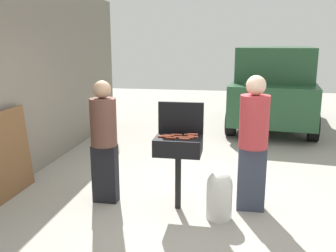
{
  "coord_description": "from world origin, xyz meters",
  "views": [
    {
      "loc": [
        0.61,
        -4.73,
        2.18
      ],
      "look_at": [
        -0.28,
        0.37,
        1.0
      ],
      "focal_mm": 40.22,
      "sensor_mm": 36.0,
      "label": 1
    }
  ],
  "objects": [
    {
      "name": "grill_lid_open",
      "position": [
        -0.06,
        0.09,
        1.18
      ],
      "size": [
        0.6,
        0.05,
        0.42
      ],
      "primitive_type": "cube",
      "color": "black",
      "rests_on": "bbq_grill"
    },
    {
      "name": "hot_dog_0",
      "position": [
        0.07,
        -0.03,
        0.99
      ],
      "size": [
        0.13,
        0.04,
        0.03
      ],
      "primitive_type": "cylinder",
      "rotation": [
        0.0,
        1.57,
        0.09
      ],
      "color": "#AD4228",
      "rests_on": "bbq_grill"
    },
    {
      "name": "hot_dog_4",
      "position": [
        -0.22,
        -0.14,
        0.99
      ],
      "size": [
        0.13,
        0.03,
        0.03
      ],
      "primitive_type": "cylinder",
      "rotation": [
        0.0,
        1.57,
        -0.06
      ],
      "color": "#B74C33",
      "rests_on": "bbq_grill"
    },
    {
      "name": "hot_dog_5",
      "position": [
        0.12,
        -0.11,
        0.99
      ],
      "size": [
        0.13,
        0.03,
        0.03
      ],
      "primitive_type": "cylinder",
      "rotation": [
        0.0,
        1.57,
        -0.04
      ],
      "color": "#C6593D",
      "rests_on": "bbq_grill"
    },
    {
      "name": "hot_dog_1",
      "position": [
        -0.19,
        -0.11,
        0.99
      ],
      "size": [
        0.13,
        0.04,
        0.03
      ],
      "primitive_type": "cylinder",
      "rotation": [
        0.0,
        1.57,
        0.11
      ],
      "color": "#C6593D",
      "rests_on": "bbq_grill"
    },
    {
      "name": "hot_dog_8",
      "position": [
        -0.05,
        -0.17,
        0.99
      ],
      "size": [
        0.13,
        0.03,
        0.03
      ],
      "primitive_type": "cylinder",
      "rotation": [
        0.0,
        1.57,
        0.05
      ],
      "color": "#B74C33",
      "rests_on": "bbq_grill"
    },
    {
      "name": "propane_tank",
      "position": [
        0.49,
        -0.33,
        0.32
      ],
      "size": [
        0.32,
        0.32,
        0.62
      ],
      "color": "silver",
      "rests_on": "ground"
    },
    {
      "name": "ground_plane",
      "position": [
        0.0,
        0.0,
        0.0
      ],
      "size": [
        24.0,
        24.0,
        0.0
      ],
      "primitive_type": "plane",
      "color": "#9E998E"
    },
    {
      "name": "hot_dog_10",
      "position": [
        -0.25,
        -0.18,
        0.99
      ],
      "size": [
        0.13,
        0.03,
        0.03
      ],
      "primitive_type": "cylinder",
      "rotation": [
        0.0,
        1.57,
        0.02
      ],
      "color": "#AD4228",
      "rests_on": "bbq_grill"
    },
    {
      "name": "hot_dog_6",
      "position": [
        0.07,
        -0.17,
        0.99
      ],
      "size": [
        0.13,
        0.04,
        0.03
      ],
      "primitive_type": "cylinder",
      "rotation": [
        0.0,
        1.57,
        -0.1
      ],
      "color": "#B74C33",
      "rests_on": "bbq_grill"
    },
    {
      "name": "parked_minivan",
      "position": [
        1.65,
        5.34,
        1.03
      ],
      "size": [
        2.42,
        4.58,
        2.02
      ],
      "rotation": [
        0.0,
        0.0,
        3.03
      ],
      "color": "#234C2D",
      "rests_on": "ground"
    },
    {
      "name": "hot_dog_3",
      "position": [
        0.11,
        0.01,
        0.99
      ],
      "size": [
        0.13,
        0.03,
        0.03
      ],
      "primitive_type": "cylinder",
      "rotation": [
        0.0,
        1.57,
        -0.0
      ],
      "color": "#C6593D",
      "rests_on": "bbq_grill"
    },
    {
      "name": "hot_dog_9",
      "position": [
        -0.09,
        -0.06,
        0.99
      ],
      "size": [
        0.13,
        0.03,
        0.03
      ],
      "primitive_type": "cylinder",
      "rotation": [
        0.0,
        1.57,
        0.0
      ],
      "color": "#AD4228",
      "rests_on": "bbq_grill"
    },
    {
      "name": "house_wall_side",
      "position": [
        -2.73,
        1.0,
        1.57
      ],
      "size": [
        0.24,
        8.0,
        3.15
      ],
      "primitive_type": "cube",
      "color": "slate",
      "rests_on": "ground"
    },
    {
      "name": "person_right",
      "position": [
        0.88,
        0.01,
        0.96
      ],
      "size": [
        0.37,
        0.37,
        1.77
      ],
      "rotation": [
        0.0,
        0.0,
        3.31
      ],
      "color": "#333847",
      "rests_on": "ground"
    },
    {
      "name": "person_left",
      "position": [
        -1.08,
        -0.08,
        0.91
      ],
      "size": [
        0.35,
        0.35,
        1.68
      ],
      "rotation": [
        0.0,
        0.0,
        -0.15
      ],
      "color": "black",
      "rests_on": "ground"
    },
    {
      "name": "hot_dog_7",
      "position": [
        0.03,
        -0.23,
        0.99
      ],
      "size": [
        0.13,
        0.03,
        0.03
      ],
      "primitive_type": "cylinder",
      "rotation": [
        0.0,
        1.57,
        0.06
      ],
      "color": "#C6593D",
      "rests_on": "bbq_grill"
    },
    {
      "name": "hot_dog_2",
      "position": [
        -0.14,
        -0.22,
        0.99
      ],
      "size": [
        0.13,
        0.03,
        0.03
      ],
      "primitive_type": "cylinder",
      "rotation": [
        0.0,
        1.57,
        -0.01
      ],
      "color": "#AD4228",
      "rests_on": "bbq_grill"
    },
    {
      "name": "bbq_grill",
      "position": [
        -0.06,
        -0.13,
        0.83
      ],
      "size": [
        0.6,
        0.44,
        0.97
      ],
      "color": "black",
      "rests_on": "ground"
    },
    {
      "name": "leaning_board",
      "position": [
        -2.48,
        -0.05,
        0.62
      ],
      "size": [
        0.13,
        0.9,
        1.23
      ],
      "primitive_type": "cube",
      "rotation": [
        0.0,
        -0.08,
        0.0
      ],
      "color": "brown",
      "rests_on": "ground"
    }
  ]
}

